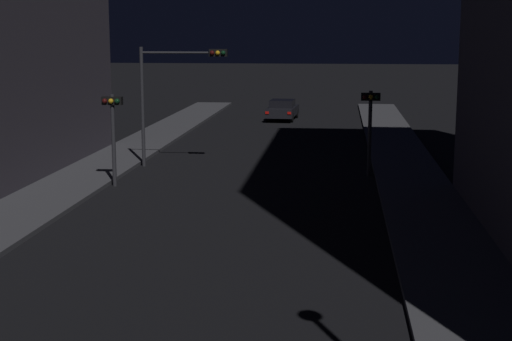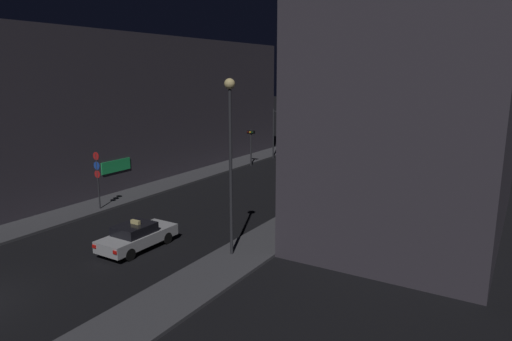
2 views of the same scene
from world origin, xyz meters
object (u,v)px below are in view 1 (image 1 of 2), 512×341
Objects in this scene: traffic_light_right_kerb at (370,115)px; far_car at (283,109)px; traffic_light_left_kerb at (113,121)px; traffic_light_overhead at (174,81)px.

far_car is at bearing 104.14° from traffic_light_right_kerb.
traffic_light_left_kerb reaches higher than traffic_light_right_kerb.
traffic_light_overhead is 8.86m from traffic_light_right_kerb.
traffic_light_left_kerb is at bearing -101.56° from far_car.
far_car is 0.84× the size of traffic_light_overhead.
traffic_light_left_kerb is at bearing -162.05° from traffic_light_right_kerb.
far_car is 1.26× the size of traffic_light_right_kerb.
traffic_light_right_kerb reaches higher than far_car.
traffic_light_right_kerb is at bearing -75.86° from far_car.
traffic_light_left_kerb is 10.64m from traffic_light_right_kerb.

